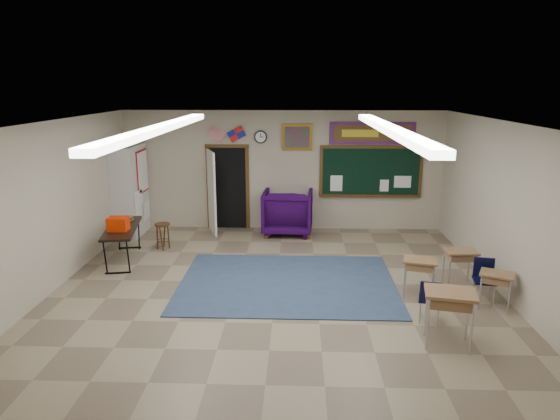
{
  "coord_description": "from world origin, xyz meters",
  "views": [
    {
      "loc": [
        0.38,
        -7.92,
        3.62
      ],
      "look_at": [
        0.04,
        1.5,
        1.24
      ],
      "focal_mm": 32.0,
      "sensor_mm": 36.0,
      "label": 1
    }
  ],
  "objects_px": {
    "wingback_armchair": "(288,212)",
    "folding_table": "(123,242)",
    "student_desk_front_right": "(460,266)",
    "wooden_stool": "(163,236)",
    "student_desk_front_left": "(419,276)"
  },
  "relations": [
    {
      "from": "student_desk_front_left",
      "to": "wooden_stool",
      "type": "xyz_separation_m",
      "value": [
        -5.16,
        2.42,
        -0.08
      ]
    },
    {
      "from": "student_desk_front_left",
      "to": "folding_table",
      "type": "relative_size",
      "value": 0.37
    },
    {
      "from": "student_desk_front_right",
      "to": "wooden_stool",
      "type": "xyz_separation_m",
      "value": [
        -6.02,
        1.9,
        -0.07
      ]
    },
    {
      "from": "student_desk_front_right",
      "to": "folding_table",
      "type": "relative_size",
      "value": 0.37
    },
    {
      "from": "wingback_armchair",
      "to": "folding_table",
      "type": "distance_m",
      "value": 4.03
    },
    {
      "from": "wingback_armchair",
      "to": "student_desk_front_right",
      "type": "bearing_deg",
      "value": 138.54
    },
    {
      "from": "wingback_armchair",
      "to": "student_desk_front_left",
      "type": "height_order",
      "value": "wingback_armchair"
    },
    {
      "from": "wingback_armchair",
      "to": "student_desk_front_right",
      "type": "xyz_separation_m",
      "value": [
        3.23,
        -3.23,
        -0.18
      ]
    },
    {
      "from": "student_desk_front_left",
      "to": "student_desk_front_right",
      "type": "bearing_deg",
      "value": 45.95
    },
    {
      "from": "wingback_armchair",
      "to": "wooden_stool",
      "type": "relative_size",
      "value": 2.06
    },
    {
      "from": "student_desk_front_right",
      "to": "student_desk_front_left",
      "type": "bearing_deg",
      "value": -150.74
    },
    {
      "from": "wingback_armchair",
      "to": "wooden_stool",
      "type": "xyz_separation_m",
      "value": [
        -2.79,
        -1.33,
        -0.25
      ]
    },
    {
      "from": "wingback_armchair",
      "to": "student_desk_front_left",
      "type": "bearing_deg",
      "value": 125.82
    },
    {
      "from": "wooden_stool",
      "to": "folding_table",
      "type": "bearing_deg",
      "value": -128.36
    },
    {
      "from": "wooden_stool",
      "to": "wingback_armchair",
      "type": "bearing_deg",
      "value": 25.57
    }
  ]
}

